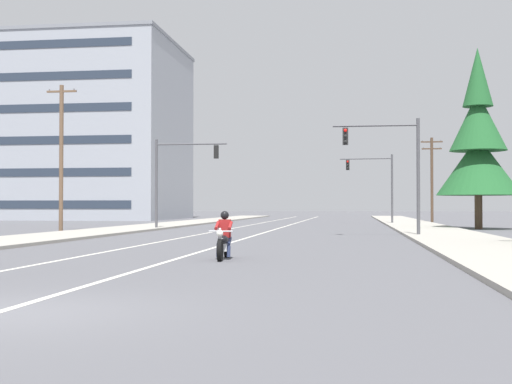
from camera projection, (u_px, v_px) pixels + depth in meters
ground_plane at (16, 313)px, 10.31m from camera, size 400.00×400.00×0.00m
lane_stripe_center at (286, 226)px, 54.89m from camera, size 0.16×100.00×0.01m
lane_stripe_left at (246, 226)px, 55.35m from camera, size 0.16×100.00×0.01m
sidewalk_kerb_right at (423, 228)px, 48.50m from camera, size 4.40×110.00×0.14m
sidewalk_kerb_left at (152, 227)px, 51.30m from camera, size 4.40×110.00×0.14m
motorcycle_with_rider at (224, 240)px, 20.72m from camera, size 0.70×2.19×1.46m
traffic_signal_near_right at (393, 159)px, 35.85m from camera, size 4.52×0.37×6.20m
traffic_signal_near_left at (177, 170)px, 46.94m from camera, size 5.02×0.37×6.20m
traffic_signal_mid_right at (377, 178)px, 60.97m from camera, size 4.68×0.45×6.20m
utility_pole_left_near at (61, 155)px, 43.51m from camera, size 1.97×0.26×9.32m
utility_pole_right_far at (432, 177)px, 64.25m from camera, size 2.01×0.26×8.05m
conifer_tree_right_verge_far at (478, 146)px, 47.88m from camera, size 5.79×5.79×12.75m
apartment_building_far_left_block at (68, 132)px, 85.50m from camera, size 27.65×19.91×21.73m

